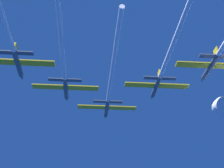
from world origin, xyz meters
The scene contains 4 objects.
jet_lead centered at (-0.33, -12.43, -0.37)m, with size 15.36×46.19×2.54m.
jet_left_wing centered at (-10.70, -24.92, -0.61)m, with size 15.36×50.01×2.54m.
jet_right_wing centered at (10.84, -25.26, 0.48)m, with size 15.36×49.45×2.54m.
jet_left_outer centered at (-20.20, -32.06, -0.57)m, with size 15.36×43.49×2.54m.
Camera 1 is at (-5.24, -80.94, -38.46)m, focal length 54.23 mm.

